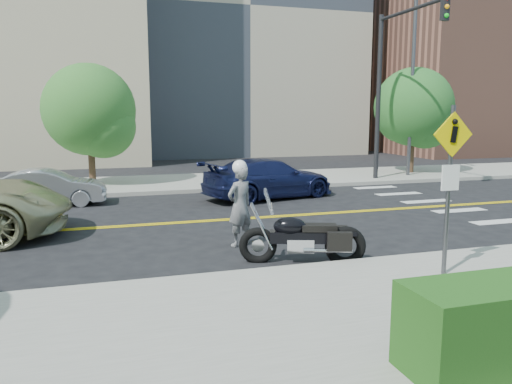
{
  "coord_description": "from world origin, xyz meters",
  "views": [
    {
      "loc": [
        -1.56,
        -13.58,
        3.01
      ],
      "look_at": [
        1.78,
        -2.64,
        1.2
      ],
      "focal_mm": 35.0,
      "sensor_mm": 36.0,
      "label": 1
    }
  ],
  "objects_px": {
    "pedestrian_sign": "(450,174)",
    "parked_car_blue": "(269,178)",
    "motorcycle": "(303,226)",
    "motorcyclist": "(240,203)",
    "parked_car_silver": "(48,188)"
  },
  "relations": [
    {
      "from": "parked_car_silver",
      "to": "motorcycle",
      "type": "bearing_deg",
      "value": -143.91
    },
    {
      "from": "pedestrian_sign",
      "to": "motorcyclist",
      "type": "relative_size",
      "value": 1.52
    },
    {
      "from": "parked_car_silver",
      "to": "parked_car_blue",
      "type": "xyz_separation_m",
      "value": [
        7.39,
        -0.7,
        0.11
      ]
    },
    {
      "from": "pedestrian_sign",
      "to": "parked_car_blue",
      "type": "distance_m",
      "value": 9.55
    },
    {
      "from": "motorcycle",
      "to": "parked_car_blue",
      "type": "xyz_separation_m",
      "value": [
        1.81,
        7.62,
        -0.05
      ]
    },
    {
      "from": "motorcyclist",
      "to": "parked_car_blue",
      "type": "relative_size",
      "value": 0.41
    },
    {
      "from": "motorcycle",
      "to": "motorcyclist",
      "type": "bearing_deg",
      "value": 136.26
    },
    {
      "from": "pedestrian_sign",
      "to": "parked_car_silver",
      "type": "distance_m",
      "value": 12.75
    },
    {
      "from": "motorcycle",
      "to": "parked_car_silver",
      "type": "xyz_separation_m",
      "value": [
        -5.58,
        8.32,
        -0.15
      ]
    },
    {
      "from": "motorcyclist",
      "to": "parked_car_silver",
      "type": "height_order",
      "value": "motorcyclist"
    },
    {
      "from": "pedestrian_sign",
      "to": "motorcyclist",
      "type": "bearing_deg",
      "value": 129.28
    },
    {
      "from": "motorcyclist",
      "to": "parked_car_blue",
      "type": "distance_m",
      "value": 6.55
    },
    {
      "from": "pedestrian_sign",
      "to": "parked_car_silver",
      "type": "xyz_separation_m",
      "value": [
        -7.56,
        10.17,
        -1.36
      ]
    },
    {
      "from": "parked_car_silver",
      "to": "parked_car_blue",
      "type": "relative_size",
      "value": 0.75
    },
    {
      "from": "parked_car_blue",
      "to": "parked_car_silver",
      "type": "bearing_deg",
      "value": 70.06
    }
  ]
}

